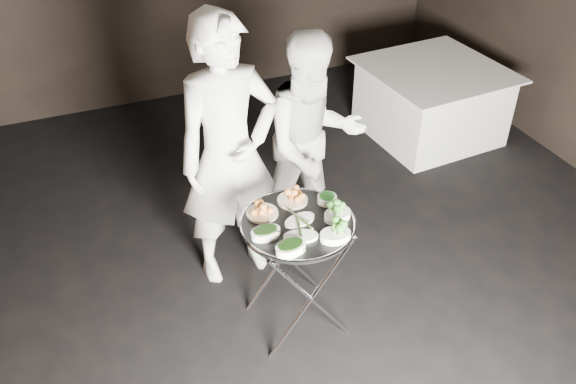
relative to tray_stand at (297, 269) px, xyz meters
name	(u,v)px	position (x,y,z in m)	size (l,w,h in m)	color
floor	(302,317)	(0.05, 0.03, -0.48)	(6.00, 7.00, 0.05)	black
tray_stand	(297,269)	(0.00, 0.00, 0.00)	(0.56, 0.47, 0.82)	silver
serving_tray	(298,224)	(0.00, 0.00, 0.36)	(0.68, 0.68, 0.04)	black
potato_plate_a	(262,210)	(-0.17, 0.15, 0.40)	(0.19, 0.19, 0.07)	beige
potato_plate_b	(292,198)	(0.05, 0.20, 0.40)	(0.19, 0.19, 0.07)	beige
greens_bowl	(327,198)	(0.24, 0.12, 0.40)	(0.12, 0.12, 0.07)	white
asparagus_plate_a	(300,219)	(0.01, 0.00, 0.39)	(0.22, 0.15, 0.04)	white
asparagus_plate_b	(301,235)	(-0.04, -0.14, 0.39)	(0.22, 0.16, 0.04)	white
spinach_bowl_a	(266,232)	(-0.22, -0.05, 0.40)	(0.17, 0.11, 0.07)	white
spinach_bowl_b	(291,247)	(-0.14, -0.22, 0.41)	(0.20, 0.15, 0.08)	white
broccoli_bowl_a	(337,214)	(0.23, -0.05, 0.40)	(0.19, 0.15, 0.07)	white
broccoli_bowl_b	(335,234)	(0.14, -0.22, 0.41)	(0.19, 0.15, 0.07)	white
serving_utensils	(296,209)	(0.02, 0.07, 0.42)	(0.56, 0.42, 0.01)	silver
waiter_left	(229,155)	(-0.20, 0.67, 0.49)	(0.69, 0.46, 1.91)	silver
waiter_right	(313,143)	(0.46, 0.80, 0.36)	(0.80, 0.62, 1.64)	silver
dining_table	(431,102)	(2.15, 1.77, -0.11)	(1.21, 1.21, 0.69)	white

